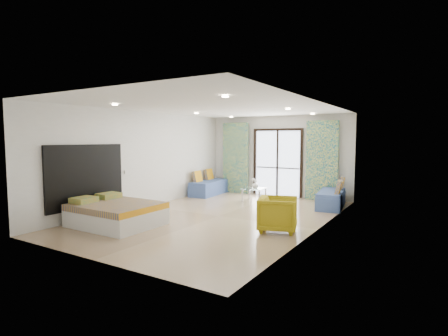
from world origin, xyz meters
The scene contains 24 objects.
floor centered at (0.00, 0.00, 0.00)m, with size 5.00×7.50×0.01m, color #937657, non-canonical shape.
ceiling centered at (0.00, 0.00, 2.70)m, with size 5.00×7.50×0.01m, color silver, non-canonical shape.
wall_back centered at (0.00, 3.75, 1.35)m, with size 5.00×0.01×2.70m, color silver, non-canonical shape.
wall_front centered at (0.00, -3.75, 1.35)m, with size 5.00×0.01×2.70m, color silver, non-canonical shape.
wall_left centered at (-2.50, 0.00, 1.35)m, with size 0.01×7.50×2.70m, color silver, non-canonical shape.
wall_right centered at (2.50, 0.00, 1.35)m, with size 0.01×7.50×2.70m, color silver, non-canonical shape.
balcony_door centered at (0.00, 3.72, 1.26)m, with size 1.76×0.08×2.28m.
balcony_rail centered at (0.00, 3.73, 0.95)m, with size 1.52×0.03×0.04m, color #595451.
curtain_left centered at (-1.55, 3.57, 1.25)m, with size 1.00×0.10×2.50m, color silver.
curtain_right centered at (1.55, 3.57, 1.25)m, with size 1.00×0.10×2.50m, color silver.
downlight_a centered at (-1.40, -2.00, 2.67)m, with size 0.12×0.12×0.02m, color #FFE0B2.
downlight_b centered at (1.40, -2.00, 2.67)m, with size 0.12×0.12×0.02m, color #FFE0B2.
downlight_c centered at (-1.40, 1.00, 2.67)m, with size 0.12×0.12×0.02m, color #FFE0B2.
downlight_d centered at (1.40, 1.00, 2.67)m, with size 0.12×0.12×0.02m, color #FFE0B2.
downlight_e centered at (-1.40, 3.00, 2.67)m, with size 0.12×0.12×0.02m, color #FFE0B2.
downlight_f centered at (1.40, 3.00, 2.67)m, with size 0.12×0.12×0.02m, color #FFE0B2.
headboard centered at (-2.46, -1.99, 1.05)m, with size 0.06×2.10×1.50m, color black.
switch_plate centered at (-2.47, -0.74, 1.05)m, with size 0.02×0.10×0.10m, color silver.
bed centered at (-1.47, -1.99, 0.26)m, with size 1.83×1.49×0.63m.
daybed_left centered at (-2.12, 2.69, 0.27)m, with size 0.83×1.79×0.86m.
daybed_right centered at (2.11, 2.63, 0.26)m, with size 0.87×1.74×0.82m.
coffee_table centered at (-0.15, 2.28, 0.37)m, with size 0.69×0.69×0.73m.
vase centered at (-0.10, 2.25, 0.52)m, with size 0.20×0.21×0.20m, color white.
armchair centered at (1.82, -0.57, 0.40)m, with size 0.78×0.73×0.80m, color #AD9816.
Camera 1 is at (4.61, -7.29, 1.93)m, focal length 28.00 mm.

